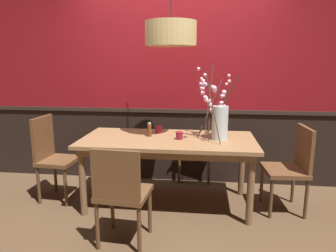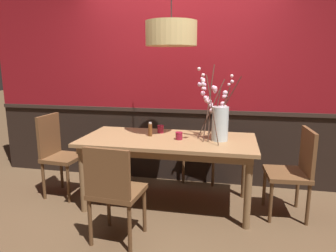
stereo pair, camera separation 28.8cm
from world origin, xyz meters
name	(u,v)px [view 1 (the left image)]	position (x,y,z in m)	size (l,w,h in m)	color
ground_plane	(168,204)	(0.00, 0.00, 0.00)	(24.00, 24.00, 0.00)	brown
back_wall	(175,70)	(0.00, 0.79, 1.49)	(5.22, 0.14, 2.99)	black
dining_table	(168,146)	(0.00, 0.00, 0.69)	(1.89, 0.89, 0.77)	#997047
chair_far_side_right	(196,139)	(0.29, 0.87, 0.55)	(0.48, 0.43, 0.99)	brown
chair_head_east_end	(292,164)	(1.33, 0.01, 0.52)	(0.44, 0.47, 0.93)	brown
chair_head_west_end	(52,154)	(-1.35, 0.00, 0.55)	(0.42, 0.44, 0.98)	brown
chair_near_side_left	(121,190)	(-0.31, -0.85, 0.52)	(0.47, 0.44, 0.91)	brown
vase_with_blossoms	(218,119)	(0.54, 0.04, 0.99)	(0.46, 0.57, 0.79)	silver
candle_holder_nearer_center	(179,136)	(0.13, -0.03, 0.81)	(0.08, 0.08, 0.08)	maroon
candle_holder_nearer_edge	(159,129)	(-0.14, 0.23, 0.82)	(0.08, 0.08, 0.09)	maroon
condiment_bottle	(149,130)	(-0.22, 0.06, 0.85)	(0.05, 0.05, 0.16)	brown
pendant_lamp	(171,34)	(0.02, 0.06, 1.88)	(0.54, 0.54, 1.24)	tan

